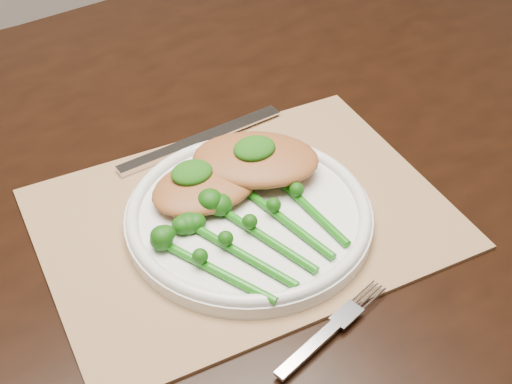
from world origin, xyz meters
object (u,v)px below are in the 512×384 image
dinner_plate (249,215)px  chicken_fillet_left (207,185)px  placemat (244,218)px  broccolini_bundle (265,237)px  dining_table (205,357)px

dinner_plate → chicken_fillet_left: (-0.02, 0.05, 0.02)m
placemat → dinner_plate: bearing=-87.2°
placemat → chicken_fillet_left: size_ratio=3.39×
chicken_fillet_left → broccolini_bundle: chicken_fillet_left is taller
dinner_plate → chicken_fillet_left: chicken_fillet_left is taller
placemat → chicken_fillet_left: 0.05m
dining_table → dinner_plate: (0.01, -0.12, 0.39)m
chicken_fillet_left → broccolini_bundle: 0.10m
dining_table → dinner_plate: size_ratio=6.35×
dining_table → broccolini_bundle: (0.01, -0.16, 0.40)m
dining_table → broccolini_bundle: 0.43m
dining_table → dinner_plate: dinner_plate is taller
dinner_plate → chicken_fillet_left: bearing=116.8°
broccolini_bundle → chicken_fillet_left: bearing=85.6°
broccolini_bundle → dining_table: bearing=76.7°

